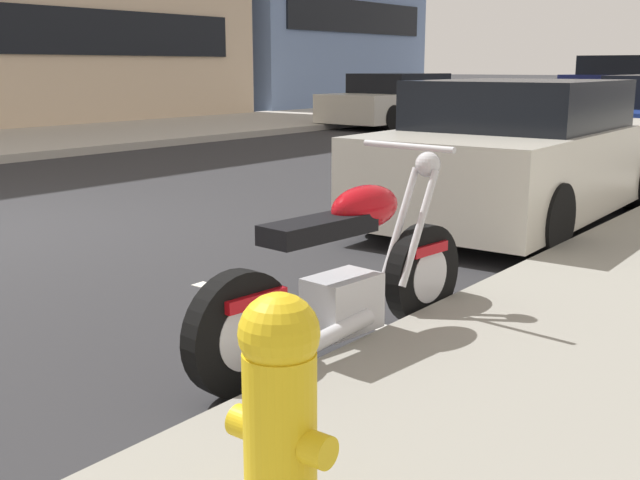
{
  "coord_description": "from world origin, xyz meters",
  "views": [
    {
      "loc": [
        -3.69,
        -6.92,
        1.52
      ],
      "look_at": [
        -0.46,
        -4.41,
        0.6
      ],
      "focal_mm": 43.56,
      "sensor_mm": 36.0,
      "label": 1
    }
  ],
  "objects_px": {
    "parked_motorcycle": "(346,278)",
    "crossing_truck": "(630,80)",
    "parked_car_behind_motorcycle": "(521,156)",
    "fire_hydrant": "(280,410)",
    "car_opposite_curb": "(398,101)"
  },
  "relations": [
    {
      "from": "fire_hydrant",
      "to": "parked_motorcycle",
      "type": "bearing_deg",
      "value": 30.01
    },
    {
      "from": "car_opposite_curb",
      "to": "crossing_truck",
      "type": "bearing_deg",
      "value": 174.19
    },
    {
      "from": "parked_motorcycle",
      "to": "crossing_truck",
      "type": "xyz_separation_m",
      "value": [
        27.83,
        6.82,
        0.58
      ]
    },
    {
      "from": "parked_car_behind_motorcycle",
      "to": "crossing_truck",
      "type": "xyz_separation_m",
      "value": [
        23.78,
        6.03,
        0.34
      ]
    },
    {
      "from": "crossing_truck",
      "to": "fire_hydrant",
      "type": "height_order",
      "value": "crossing_truck"
    },
    {
      "from": "parked_car_behind_motorcycle",
      "to": "fire_hydrant",
      "type": "bearing_deg",
      "value": -164.66
    },
    {
      "from": "parked_motorcycle",
      "to": "parked_car_behind_motorcycle",
      "type": "distance_m",
      "value": 4.13
    },
    {
      "from": "car_opposite_curb",
      "to": "fire_hydrant",
      "type": "relative_size",
      "value": 6.23
    },
    {
      "from": "parked_motorcycle",
      "to": "parked_car_behind_motorcycle",
      "type": "bearing_deg",
      "value": 16.36
    },
    {
      "from": "crossing_truck",
      "to": "fire_hydrant",
      "type": "distance_m",
      "value": 30.47
    },
    {
      "from": "parked_motorcycle",
      "to": "crossing_truck",
      "type": "height_order",
      "value": "crossing_truck"
    },
    {
      "from": "parked_motorcycle",
      "to": "fire_hydrant",
      "type": "xyz_separation_m",
      "value": [
        -1.64,
        -0.95,
        0.12
      ]
    },
    {
      "from": "crossing_truck",
      "to": "fire_hydrant",
      "type": "xyz_separation_m",
      "value": [
        -29.46,
        -7.77,
        -0.45
      ]
    },
    {
      "from": "car_opposite_curb",
      "to": "fire_hydrant",
      "type": "height_order",
      "value": "car_opposite_curb"
    },
    {
      "from": "parked_car_behind_motorcycle",
      "to": "parked_motorcycle",
      "type": "bearing_deg",
      "value": -170.6
    }
  ]
}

